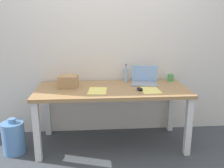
# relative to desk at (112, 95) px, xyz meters

# --- Properties ---
(ground_plane) EXTENTS (8.00, 8.00, 0.00)m
(ground_plane) POSITION_rel_desk_xyz_m (0.00, 0.00, -0.65)
(ground_plane) COLOR #42474C
(back_wall) EXTENTS (5.20, 0.08, 2.60)m
(back_wall) POSITION_rel_desk_xyz_m (0.00, 0.45, 0.65)
(back_wall) COLOR silver
(back_wall) RESTS_ON ground
(desk) EXTENTS (1.83, 0.79, 0.74)m
(desk) POSITION_rel_desk_xyz_m (0.00, 0.00, 0.00)
(desk) COLOR #A37A4C
(desk) RESTS_ON ground
(laptop_right) EXTENTS (0.36, 0.30, 0.23)m
(laptop_right) POSITION_rel_desk_xyz_m (0.43, 0.16, 0.14)
(laptop_right) COLOR gray
(laptop_right) RESTS_ON desk
(beer_bottle) EXTENTS (0.06, 0.06, 0.23)m
(beer_bottle) POSITION_rel_desk_xyz_m (0.21, 0.31, 0.18)
(beer_bottle) COLOR #99B7C1
(beer_bottle) RESTS_ON desk
(computer_mouse) EXTENTS (0.09, 0.11, 0.03)m
(computer_mouse) POSITION_rel_desk_xyz_m (0.32, -0.13, 0.11)
(computer_mouse) COLOR black
(computer_mouse) RESTS_ON desk
(cardboard_box) EXTENTS (0.24, 0.21, 0.14)m
(cardboard_box) POSITION_rel_desk_xyz_m (-0.53, 0.08, 0.16)
(cardboard_box) COLOR tan
(cardboard_box) RESTS_ON desk
(coffee_mug) EXTENTS (0.08, 0.08, 0.09)m
(coffee_mug) POSITION_rel_desk_xyz_m (0.81, 0.29, 0.14)
(coffee_mug) COLOR #4C9E56
(coffee_mug) RESTS_ON desk
(paper_sheet_front_right) EXTENTS (0.22, 0.31, 0.00)m
(paper_sheet_front_right) POSITION_rel_desk_xyz_m (0.44, -0.13, 0.09)
(paper_sheet_front_right) COLOR #F4E06B
(paper_sheet_front_right) RESTS_ON desk
(paper_yellow_folder) EXTENTS (0.24, 0.32, 0.00)m
(paper_yellow_folder) POSITION_rel_desk_xyz_m (-0.18, -0.11, 0.09)
(paper_yellow_folder) COLOR #F4E06B
(paper_yellow_folder) RESTS_ON desk
(water_cooler_jug) EXTENTS (0.26, 0.26, 0.43)m
(water_cooler_jug) POSITION_rel_desk_xyz_m (-1.18, -0.14, -0.45)
(water_cooler_jug) COLOR #598CC6
(water_cooler_jug) RESTS_ON ground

